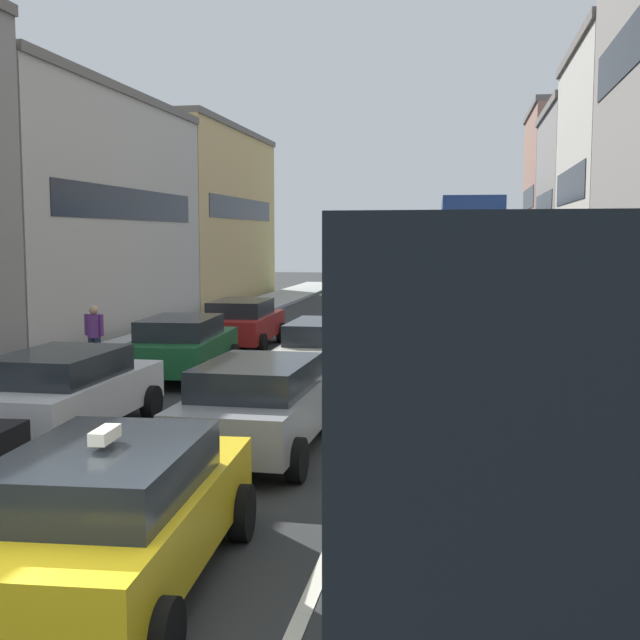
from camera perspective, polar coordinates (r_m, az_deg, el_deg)
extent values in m
cube|color=#ADADAD|center=(27.55, -10.90, -1.23)|extent=(2.60, 64.00, 0.14)
cube|color=silver|center=(26.20, -0.62, -1.63)|extent=(0.16, 60.00, 0.01)
cube|color=silver|center=(25.80, 6.83, -1.79)|extent=(0.16, 60.00, 0.01)
cube|color=#B2ADA3|center=(31.40, -18.86, 6.85)|extent=(7.00, 14.57, 8.26)
cube|color=black|center=(29.88, -12.92, 7.87)|extent=(0.02, 11.73, 1.10)
cube|color=#66605B|center=(31.78, -19.13, 14.59)|extent=(7.20, 14.57, 0.30)
cube|color=tan|center=(44.82, -9.75, 7.06)|extent=(7.00, 14.57, 8.82)
cube|color=black|center=(43.78, -5.38, 7.72)|extent=(0.02, 11.73, 1.10)
cube|color=#66605B|center=(45.15, -9.85, 12.85)|extent=(7.20, 14.57, 0.30)
cube|color=#936B5B|center=(45.66, 18.74, 7.44)|extent=(7.00, 8.70, 9.81)
cube|color=black|center=(45.29, 14.32, 8.20)|extent=(0.02, 7.04, 1.10)
cube|color=#66605B|center=(46.10, 18.95, 13.72)|extent=(7.20, 8.70, 0.30)
cube|color=gray|center=(36.97, 20.77, 6.80)|extent=(7.00, 8.70, 8.53)
cube|color=black|center=(36.50, 15.32, 7.66)|extent=(0.02, 7.04, 1.10)
cube|color=#66605B|center=(37.33, 21.02, 13.59)|extent=(7.20, 8.70, 0.30)
cube|color=black|center=(27.77, 17.01, 8.96)|extent=(0.02, 7.04, 1.10)
cube|color=black|center=(19.42, 20.50, 17.21)|extent=(0.02, 7.04, 1.10)
cube|color=#B7B29E|center=(11.08, 13.75, -4.73)|extent=(2.52, 2.52, 1.90)
cube|color=black|center=(12.21, 13.71, -1.94)|extent=(2.01, 0.13, 0.70)
cube|color=black|center=(7.25, 14.31, -4.31)|extent=(2.67, 5.55, 2.80)
cube|color=white|center=(7.27, 4.75, -1.87)|extent=(0.25, 4.48, 0.90)
cylinder|color=black|center=(11.41, 7.51, -9.19)|extent=(0.35, 0.97, 0.96)
cylinder|color=black|center=(11.45, 19.72, -9.43)|extent=(0.35, 0.97, 0.96)
cylinder|color=black|center=(6.50, 2.80, -21.23)|extent=(0.35, 0.97, 0.96)
cube|color=yellow|center=(8.35, -14.10, -13.66)|extent=(2.04, 4.40, 0.70)
cube|color=#1E2328|center=(8.00, -14.71, -10.33)|extent=(1.72, 2.49, 0.52)
cube|color=#F2EACC|center=(7.91, -14.78, -7.76)|extent=(0.18, 0.45, 0.12)
cylinder|color=black|center=(10.08, -16.04, -12.38)|extent=(0.26, 0.65, 0.64)
cylinder|color=black|center=(9.54, -5.51, -13.22)|extent=(0.26, 0.65, 0.64)
cylinder|color=black|center=(6.93, -10.99, -20.97)|extent=(0.26, 0.65, 0.64)
cylinder|color=black|center=(11.12, -20.96, -10.80)|extent=(0.26, 0.65, 0.64)
cube|color=gray|center=(13.09, -4.12, -6.33)|extent=(1.92, 4.35, 0.70)
cube|color=#1E2328|center=(12.80, -4.38, -4.06)|extent=(1.65, 2.45, 0.52)
cylinder|color=black|center=(14.79, -6.02, -6.31)|extent=(0.24, 0.65, 0.64)
cylinder|color=black|center=(14.36, 1.05, -6.65)|extent=(0.24, 0.65, 0.64)
cylinder|color=black|center=(12.12, -10.25, -9.12)|extent=(0.24, 0.65, 0.64)
cylinder|color=black|center=(11.58, -1.65, -9.74)|extent=(0.24, 0.65, 0.64)
cube|color=silver|center=(14.76, -17.20, -5.18)|extent=(1.85, 4.32, 0.70)
cube|color=#1E2328|center=(14.50, -17.64, -3.15)|extent=(1.61, 2.43, 0.52)
cylinder|color=black|center=(16.52, -17.62, -5.26)|extent=(0.23, 0.64, 0.64)
cylinder|color=black|center=(15.74, -11.69, -5.65)|extent=(0.23, 0.64, 0.64)
cylinder|color=black|center=(13.16, -16.57, -8.07)|extent=(0.23, 0.64, 0.64)
cube|color=beige|center=(19.03, 0.53, -2.47)|extent=(1.80, 4.30, 0.70)
cube|color=#1E2328|center=(18.76, 0.43, -0.86)|extent=(1.59, 2.41, 0.52)
cylinder|color=black|center=(20.67, -1.32, -2.78)|extent=(0.22, 0.64, 0.64)
cylinder|color=black|center=(20.39, 3.76, -2.91)|extent=(0.22, 0.64, 0.64)
cylinder|color=black|center=(17.85, -3.17, -4.17)|extent=(0.22, 0.64, 0.64)
cylinder|color=black|center=(17.53, 2.71, -4.36)|extent=(0.22, 0.64, 0.64)
cube|color=#19592D|center=(20.10, -9.54, -2.10)|extent=(2.08, 4.41, 0.70)
cube|color=#1E2328|center=(19.84, -9.73, -0.58)|extent=(1.74, 2.51, 0.52)
cylinder|color=black|center=(21.80, -10.82, -2.43)|extent=(0.26, 0.65, 0.64)
cylinder|color=black|center=(21.33, -6.08, -2.54)|extent=(0.26, 0.65, 0.64)
cylinder|color=black|center=(19.06, -13.39, -3.68)|extent=(0.26, 0.65, 0.64)
cylinder|color=black|center=(18.52, -8.01, -3.85)|extent=(0.26, 0.65, 0.64)
cube|color=#B29319|center=(24.67, 2.89, -0.55)|extent=(1.89, 4.34, 0.70)
cube|color=#1E2328|center=(24.42, 2.83, 0.70)|extent=(1.63, 2.44, 0.52)
cylinder|color=black|center=(26.29, 1.36, -0.91)|extent=(0.23, 0.64, 0.64)
cylinder|color=black|center=(26.04, 5.35, -1.00)|extent=(0.23, 0.64, 0.64)
cylinder|color=black|center=(23.44, 0.14, -1.75)|extent=(0.23, 0.64, 0.64)
cylinder|color=black|center=(23.16, 4.61, -1.86)|extent=(0.23, 0.64, 0.64)
cube|color=#A51E1E|center=(25.16, -5.42, -0.44)|extent=(1.93, 4.35, 0.70)
cube|color=#1E2328|center=(24.91, -5.54, 0.79)|extent=(1.66, 2.46, 0.52)
cylinder|color=black|center=(26.83, -6.58, -0.81)|extent=(0.24, 0.65, 0.64)
cylinder|color=black|center=(26.42, -2.72, -0.88)|extent=(0.24, 0.65, 0.64)
cylinder|color=black|center=(24.04, -8.36, -1.62)|extent=(0.24, 0.65, 0.64)
cylinder|color=black|center=(23.58, -4.07, -1.71)|extent=(0.24, 0.65, 0.64)
cube|color=#759EB7|center=(29.66, 4.12, 0.53)|extent=(1.87, 4.33, 0.70)
cube|color=#1E2328|center=(29.42, 4.08, 1.58)|extent=(1.62, 2.43, 0.52)
cylinder|color=black|center=(31.26, 2.76, 0.17)|extent=(0.23, 0.64, 0.64)
cylinder|color=black|center=(31.05, 6.12, 0.10)|extent=(0.23, 0.64, 0.64)
cylinder|color=black|center=(28.38, 1.92, -0.41)|extent=(0.23, 0.64, 0.64)
cylinder|color=black|center=(28.15, 5.62, -0.49)|extent=(0.23, 0.64, 0.64)
cube|color=#194C8C|center=(15.33, 10.88, -4.61)|extent=(1.91, 4.34, 0.70)
cube|color=#1E2328|center=(15.04, 10.91, -2.65)|extent=(1.64, 2.45, 0.52)
cylinder|color=black|center=(16.87, 7.77, -4.81)|extent=(0.24, 0.65, 0.64)
cylinder|color=black|center=(16.85, 14.05, -4.95)|extent=(0.24, 0.65, 0.64)
cylinder|color=black|center=(14.01, 7.00, -7.01)|extent=(0.24, 0.65, 0.64)
cylinder|color=black|center=(13.99, 14.59, -7.18)|extent=(0.24, 0.65, 0.64)
cube|color=black|center=(20.74, 10.60, -1.87)|extent=(2.05, 4.40, 0.70)
cube|color=#1E2328|center=(20.48, 10.61, -0.39)|extent=(1.73, 2.50, 0.52)
cylinder|color=black|center=(22.30, 8.41, -2.20)|extent=(0.26, 0.65, 0.64)
cylinder|color=black|center=(22.22, 13.15, -2.33)|extent=(0.26, 0.65, 0.64)
cylinder|color=black|center=(19.42, 7.65, -3.40)|extent=(0.26, 0.65, 0.64)
cylinder|color=black|center=(19.33, 13.09, -3.54)|extent=(0.26, 0.65, 0.64)
cube|color=navy|center=(38.68, 10.30, 3.23)|extent=(2.85, 10.58, 2.40)
cube|color=black|center=(38.66, 10.31, 3.77)|extent=(2.86, 9.95, 0.70)
cube|color=navy|center=(38.64, 10.36, 6.61)|extent=(2.85, 10.58, 2.16)
cube|color=black|center=(38.65, 10.37, 6.97)|extent=(2.86, 9.95, 0.64)
cylinder|color=black|center=(42.49, 8.39, 1.88)|extent=(0.33, 1.01, 1.00)
cylinder|color=black|center=(42.58, 11.76, 1.82)|extent=(0.33, 1.01, 1.00)
cylinder|color=black|center=(35.58, 8.44, 1.10)|extent=(0.33, 1.01, 1.00)
cylinder|color=black|center=(35.69, 12.46, 1.04)|extent=(0.33, 1.01, 1.00)
cube|color=#1E6033|center=(52.35, 2.97, 3.99)|extent=(2.53, 10.51, 2.40)
cube|color=black|center=(52.34, 2.97, 4.39)|extent=(2.56, 9.88, 0.70)
cylinder|color=black|center=(56.31, 2.18, 2.91)|extent=(0.30, 1.00, 1.00)
cylinder|color=black|center=(56.02, 4.72, 2.88)|extent=(0.30, 1.00, 1.00)
cylinder|color=black|center=(49.47, 1.06, 2.50)|extent=(0.30, 1.00, 1.00)
cylinder|color=black|center=(49.14, 3.94, 2.46)|extent=(0.30, 1.00, 1.00)
cylinder|color=#262D47|center=(21.99, -15.65, -2.24)|extent=(0.16, 0.16, 0.82)
cylinder|color=#262D47|center=(21.90, -15.24, -2.26)|extent=(0.16, 0.16, 0.82)
cylinder|color=#66337F|center=(21.85, -15.49, -0.41)|extent=(0.34, 0.34, 0.60)
sphere|color=tan|center=(21.81, -15.53, 0.69)|extent=(0.24, 0.24, 0.24)
cylinder|color=#66337F|center=(21.96, -15.99, -0.31)|extent=(0.10, 0.10, 0.55)
cylinder|color=#66337F|center=(21.74, -14.99, -0.34)|extent=(0.10, 0.10, 0.55)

